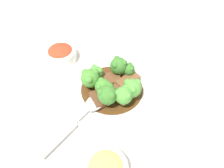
# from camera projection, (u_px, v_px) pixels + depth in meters

# --- Properties ---
(ground_plane) EXTENTS (4.00, 4.00, 0.00)m
(ground_plane) POSITION_uv_depth(u_px,v_px,m) (112.00, 92.00, 0.59)
(ground_plane) COLOR silver
(main_plate) EXTENTS (0.27, 0.27, 0.02)m
(main_plate) POSITION_uv_depth(u_px,v_px,m) (112.00, 90.00, 0.58)
(main_plate) COLOR white
(main_plate) RESTS_ON ground_plane
(beef_strip_0) EXTENTS (0.07, 0.04, 0.01)m
(beef_strip_0) POSITION_uv_depth(u_px,v_px,m) (107.00, 80.00, 0.59)
(beef_strip_0) COLOR brown
(beef_strip_0) RESTS_ON main_plate
(beef_strip_1) EXTENTS (0.07, 0.06, 0.01)m
(beef_strip_1) POSITION_uv_depth(u_px,v_px,m) (128.00, 81.00, 0.58)
(beef_strip_1) COLOR brown
(beef_strip_1) RESTS_ON main_plate
(beef_strip_2) EXTENTS (0.04, 0.06, 0.02)m
(beef_strip_2) POSITION_uv_depth(u_px,v_px,m) (97.00, 99.00, 0.54)
(beef_strip_2) COLOR #56331E
(beef_strip_2) RESTS_ON main_plate
(beef_strip_3) EXTENTS (0.04, 0.07, 0.01)m
(beef_strip_3) POSITION_uv_depth(u_px,v_px,m) (118.00, 89.00, 0.57)
(beef_strip_3) COLOR brown
(beef_strip_3) RESTS_ON main_plate
(broccoli_floret_0) EXTENTS (0.05, 0.05, 0.06)m
(broccoli_floret_0) POSITION_uv_depth(u_px,v_px,m) (108.00, 95.00, 0.52)
(broccoli_floret_0) COLOR #8EB756
(broccoli_floret_0) RESTS_ON main_plate
(broccoli_floret_1) EXTENTS (0.05, 0.05, 0.05)m
(broccoli_floret_1) POSITION_uv_depth(u_px,v_px,m) (119.00, 65.00, 0.58)
(broccoli_floret_1) COLOR #8EB756
(broccoli_floret_1) RESTS_ON main_plate
(broccoli_floret_2) EXTENTS (0.05, 0.05, 0.05)m
(broccoli_floret_2) POSITION_uv_depth(u_px,v_px,m) (90.00, 78.00, 0.56)
(broccoli_floret_2) COLOR #7FA84C
(broccoli_floret_2) RESTS_ON main_plate
(broccoli_floret_3) EXTENTS (0.04, 0.04, 0.05)m
(broccoli_floret_3) POSITION_uv_depth(u_px,v_px,m) (124.00, 95.00, 0.52)
(broccoli_floret_3) COLOR #8EB756
(broccoli_floret_3) RESTS_ON main_plate
(broccoli_floret_4) EXTENTS (0.04, 0.04, 0.04)m
(broccoli_floret_4) POSITION_uv_depth(u_px,v_px,m) (103.00, 86.00, 0.55)
(broccoli_floret_4) COLOR #7FA84C
(broccoli_floret_4) RESTS_ON main_plate
(broccoli_floret_5) EXTENTS (0.05, 0.05, 0.06)m
(broccoli_floret_5) POSITION_uv_depth(u_px,v_px,m) (132.00, 88.00, 0.53)
(broccoli_floret_5) COLOR #7FA84C
(broccoli_floret_5) RESTS_ON main_plate
(broccoli_floret_6) EXTENTS (0.03, 0.03, 0.04)m
(broccoli_floret_6) POSITION_uv_depth(u_px,v_px,m) (129.00, 69.00, 0.59)
(broccoli_floret_6) COLOR #8EB756
(broccoli_floret_6) RESTS_ON main_plate
(broccoli_floret_7) EXTENTS (0.04, 0.04, 0.04)m
(broccoli_floret_7) POSITION_uv_depth(u_px,v_px,m) (96.00, 73.00, 0.58)
(broccoli_floret_7) COLOR #8EB756
(broccoli_floret_7) RESTS_ON main_plate
(serving_spoon) EXTENTS (0.17, 0.16, 0.01)m
(serving_spoon) POSITION_uv_depth(u_px,v_px,m) (90.00, 107.00, 0.53)
(serving_spoon) COLOR #B7B7BC
(serving_spoon) RESTS_ON main_plate
(side_bowl_kimchi) EXTENTS (0.09, 0.09, 0.05)m
(side_bowl_kimchi) POSITION_uv_depth(u_px,v_px,m) (61.00, 53.00, 0.66)
(side_bowl_kimchi) COLOR white
(side_bowl_kimchi) RESTS_ON ground_plane
(sauce_dish) EXTENTS (0.08, 0.08, 0.01)m
(sauce_dish) POSITION_uv_depth(u_px,v_px,m) (148.00, 47.00, 0.70)
(sauce_dish) COLOR white
(sauce_dish) RESTS_ON ground_plane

